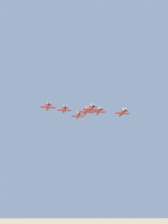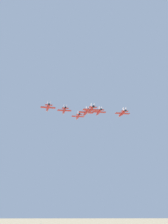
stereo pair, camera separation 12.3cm
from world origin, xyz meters
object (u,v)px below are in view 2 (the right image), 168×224
jet_lead (78,116)px  jet_left_outer (48,108)px  jet_right_wingman (99,112)px  jet_right_outer (122,113)px  jet_slot_rear (86,112)px  jet_trailing (91,110)px  jet_left_wingman (64,110)px

jet_lead → jet_left_outer: size_ratio=1.02×
jet_right_wingman → jet_right_outer: (-17.26, 14.10, -5.24)m
jet_lead → jet_right_outer: (-34.53, 28.20, -5.40)m
jet_left_outer → jet_right_outer: (-56.79, -10.42, -1.25)m
jet_right_outer → jet_slot_rear: bearing=90.4°
jet_right_wingman → jet_lead: bearing=41.2°
jet_left_outer → jet_trailing: 33.90m
jet_left_outer → jet_right_wingman: bearing=-69.4°
jet_left_outer → jet_trailing: bearing=-121.3°
jet_lead → jet_trailing: jet_lead is taller
jet_left_wingman → jet_right_outer: jet_left_wingman is taller
jet_left_outer → jet_trailing: (-31.46, 11.49, -5.20)m
jet_left_outer → jet_slot_rear: size_ratio=0.97×
jet_left_wingman → jet_left_outer: (11.13, 19.31, -3.68)m
jet_lead → jet_trailing: bearing=-179.1°
jet_left_wingman → jet_slot_rear: bearing=-139.0°
jet_lead → jet_right_wingman: (-17.26, 14.10, -0.16)m
jet_right_outer → jet_lead: bearing=40.8°
jet_left_outer → jet_trailing: jet_left_outer is taller
jet_lead → jet_right_wingman: size_ratio=0.99×
jet_lead → jet_right_outer: bearing=-138.8°
jet_right_wingman → jet_left_wingman: bearing=90.9°
jet_right_outer → jet_slot_rear: (28.40, 5.21, -0.88)m
jet_right_wingman → jet_trailing: (8.07, 36.01, -9.18)m
jet_right_wingman → jet_slot_rear: size_ratio=1.01×
jet_right_wingman → jet_left_outer: size_ratio=1.03×
jet_lead → jet_left_wingman: 22.29m
jet_lead → jet_left_wingman: size_ratio=1.00×
jet_left_wingman → jet_right_outer: size_ratio=1.00×
jet_right_wingman → jet_right_outer: 22.90m
jet_left_outer → jet_slot_rear: 28.95m
jet_left_wingman → jet_right_wingman: 28.87m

